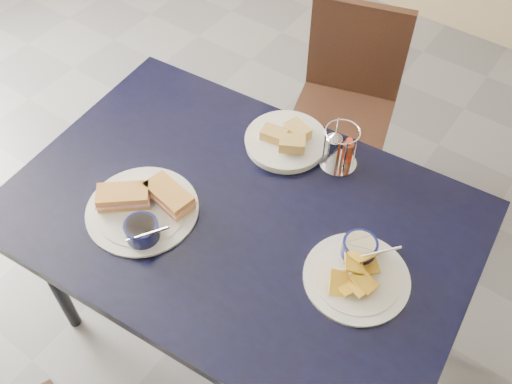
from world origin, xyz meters
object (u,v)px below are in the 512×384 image
Objects in this scene: sandwich_plate at (144,207)px; plantain_plate at (358,267)px; chair_far at (353,94)px; dining_table at (239,226)px; bread_basket at (286,141)px; condiment_caddy at (339,149)px.

sandwich_plate is 0.59m from plantain_plate.
chair_far is 2.56× the size of sandwich_plate.
chair_far is (-0.12, 0.91, -0.22)m from dining_table.
dining_table is 4.93× the size of plantain_plate.
plantain_plate is 1.10× the size of bread_basket.
condiment_caddy reaches higher than plantain_plate.
condiment_caddy reaches higher than sandwich_plate.
dining_table is 5.42× the size of bread_basket.
bread_basket is (0.17, 0.44, -0.00)m from sandwich_plate.
plantain_plate is 0.47m from bread_basket.
condiment_caddy is at bearing -68.10° from chair_far.
dining_table is 0.30m from bread_basket.
dining_table is at bearing -82.96° from bread_basket.
bread_basket reaches higher than dining_table.
bread_basket is 1.80× the size of condiment_caddy.
plantain_plate reaches higher than chair_far.
sandwich_plate is at bearing -125.62° from condiment_caddy.
condiment_caddy reaches higher than dining_table.
chair_far is at bearing 117.88° from plantain_plate.
sandwich_plate is (-0.09, -1.06, 0.31)m from chair_far.
dining_table is at bearing 35.60° from sandwich_plate.
plantain_plate is at bearing -34.13° from bread_basket.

